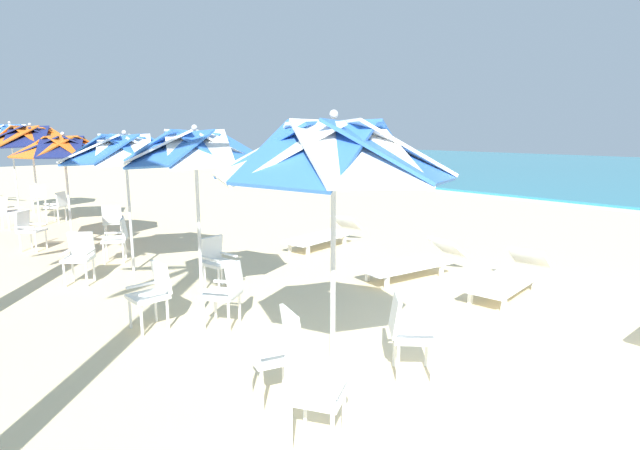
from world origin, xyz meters
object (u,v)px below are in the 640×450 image
(beach_umbrella_3, at_px, (64,148))
(plastic_chair_10, at_px, (9,210))
(plastic_chair_2, at_px, (279,348))
(sun_lounger_2, at_px, (414,262))
(plastic_chair_8, at_px, (29,228))
(beach_umbrella_4, at_px, (31,137))
(plastic_chair_7, at_px, (118,237))
(plastic_chair_9, at_px, (113,220))
(plastic_chair_6, at_px, (79,254))
(plastic_chair_5, at_px, (153,291))
(plastic_chair_1, at_px, (407,330))
(plastic_chair_11, at_px, (58,205))
(beach_umbrella_0, at_px, (334,153))
(plastic_chair_4, at_px, (217,259))
(beach_umbrella_2, at_px, (125,150))
(sun_lounger_1, at_px, (510,277))
(beach_umbrella_1, at_px, (195,150))
(beach_umbrella_5, at_px, (11,134))
(plastic_chair_0, at_px, (315,391))
(plastic_chair_13, at_px, (39,197))
(plastic_chair_3, at_px, (226,290))
(sun_lounger_3, at_px, (324,234))

(beach_umbrella_3, xyz_separation_m, plastic_chair_10, (-3.45, -0.59, -1.71))
(plastic_chair_2, xyz_separation_m, sun_lounger_2, (-1.65, 4.22, -0.22))
(plastic_chair_8, relative_size, beach_umbrella_4, 0.31)
(plastic_chair_2, bearing_deg, plastic_chair_7, 173.61)
(plastic_chair_9, bearing_deg, plastic_chair_6, -28.29)
(plastic_chair_5, distance_m, plastic_chair_7, 3.84)
(plastic_chair_1, xyz_separation_m, plastic_chair_2, (-0.54, -1.28, 0.00))
(sun_lounger_2, bearing_deg, plastic_chair_11, -162.47)
(sun_lounger_2, bearing_deg, beach_umbrella_0, -62.73)
(plastic_chair_8, xyz_separation_m, sun_lounger_2, (6.82, 4.61, -0.22))
(beach_umbrella_3, bearing_deg, plastic_chair_7, 9.74)
(plastic_chair_4, xyz_separation_m, beach_umbrella_4, (-7.93, -0.85, 1.90))
(beach_umbrella_2, relative_size, sun_lounger_1, 1.17)
(plastic_chair_4, bearing_deg, beach_umbrella_4, -173.87)
(beach_umbrella_0, bearing_deg, beach_umbrella_2, 177.73)
(beach_umbrella_1, xyz_separation_m, sun_lounger_1, (2.61, 4.01, -2.02))
(beach_umbrella_4, distance_m, plastic_chair_11, 2.04)
(plastic_chair_10, distance_m, sun_lounger_1, 12.50)
(plastic_chair_7, bearing_deg, plastic_chair_4, 11.65)
(plastic_chair_1, xyz_separation_m, beach_umbrella_5, (-14.77, -0.78, 1.97))
(plastic_chair_4, distance_m, plastic_chair_7, 2.90)
(plastic_chair_0, height_order, plastic_chair_13, same)
(plastic_chair_3, distance_m, sun_lounger_3, 4.82)
(beach_umbrella_1, height_order, plastic_chair_13, beach_umbrella_1)
(beach_umbrella_0, distance_m, sun_lounger_1, 4.71)
(plastic_chair_4, bearing_deg, sun_lounger_1, 45.14)
(beach_umbrella_2, height_order, plastic_chair_11, beach_umbrella_2)
(plastic_chair_6, relative_size, beach_umbrella_3, 0.34)
(beach_umbrella_2, distance_m, sun_lounger_3, 4.50)
(plastic_chair_5, bearing_deg, plastic_chair_10, -179.84)
(plastic_chair_5, distance_m, plastic_chair_8, 5.98)
(plastic_chair_10, xyz_separation_m, plastic_chair_11, (-0.20, 1.24, 0.00))
(beach_umbrella_3, relative_size, plastic_chair_11, 2.94)
(plastic_chair_0, xyz_separation_m, sun_lounger_1, (-0.91, 4.89, -0.22))
(plastic_chair_7, bearing_deg, beach_umbrella_3, -170.26)
(plastic_chair_0, relative_size, beach_umbrella_3, 0.34)
(beach_umbrella_2, distance_m, plastic_chair_9, 3.42)
(plastic_chair_7, distance_m, plastic_chair_10, 5.44)
(plastic_chair_4, bearing_deg, plastic_chair_1, -0.07)
(plastic_chair_6, xyz_separation_m, beach_umbrella_4, (-6.09, 0.73, 1.90))
(plastic_chair_1, bearing_deg, plastic_chair_2, -112.82)
(plastic_chair_2, height_order, plastic_chair_11, same)
(plastic_chair_0, relative_size, plastic_chair_13, 1.00)
(beach_umbrella_1, distance_m, sun_lounger_1, 5.19)
(plastic_chair_0, bearing_deg, sun_lounger_3, 137.40)
(beach_umbrella_0, bearing_deg, beach_umbrella_3, -179.71)
(plastic_chair_6, relative_size, plastic_chair_11, 1.00)
(plastic_chair_6, relative_size, beach_umbrella_5, 0.30)
(plastic_chair_6, bearing_deg, sun_lounger_3, 81.14)
(plastic_chair_5, height_order, plastic_chair_11, same)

